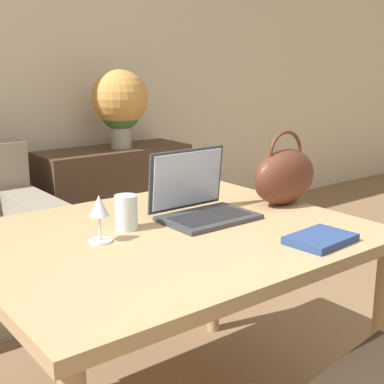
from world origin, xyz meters
The scene contains 8 objects.
dining_table centered at (-0.14, 0.76, 0.65)m, with size 1.26×1.01×0.73m.
sideboard centered at (0.67, 2.55, 0.35)m, with size 1.04×0.40×0.70m.
laptop centered at (0.05, 0.84, 0.80)m, with size 0.33×0.26×0.24m.
drinking_glass centered at (-0.24, 0.86, 0.79)m, with size 0.08×0.08×0.12m.
wine_glass centered at (-0.37, 0.80, 0.84)m, with size 0.07×0.07×0.15m.
handbag centered at (0.42, 0.76, 0.85)m, with size 0.30×0.15×0.29m.
flower_vase centered at (0.72, 2.52, 1.01)m, with size 0.37×0.37×0.52m.
book centered at (0.17, 0.38, 0.75)m, with size 0.22×0.16×0.02m.
Camera 1 is at (-1.11, -0.61, 1.28)m, focal length 50.00 mm.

